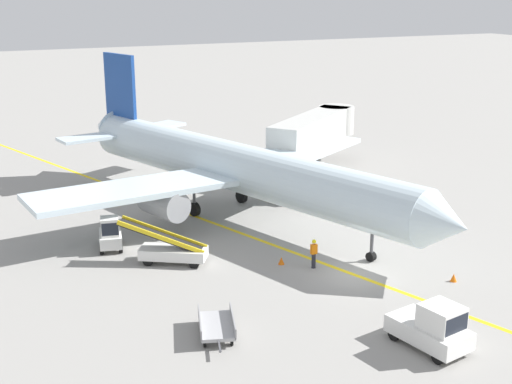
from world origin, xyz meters
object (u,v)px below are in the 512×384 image
at_px(pushback_tug, 433,328).
at_px(baggage_cart_loaded, 217,325).
at_px(safety_cone_nose_left, 281,261).
at_px(safety_cone_wingtip_left, 454,278).
at_px(jet_bridge, 318,129).
at_px(belt_loader_forward_hold, 171,250).
at_px(baggage_tug_by_cargo_door, 308,189).
at_px(ground_crew_marshaller, 314,253).
at_px(airliner, 232,166).
at_px(baggage_tug_near_wing, 110,235).
at_px(safety_cone_nose_right, 367,175).

relative_size(pushback_tug, baggage_cart_loaded, 1.02).
xyz_separation_m(safety_cone_nose_left, safety_cone_wingtip_left, (7.29, -6.09, 0.00)).
height_order(jet_bridge, belt_loader_forward_hold, jet_bridge).
bearing_deg(jet_bridge, baggage_tug_by_cargo_door, -123.72).
distance_m(jet_bridge, belt_loader_forward_hold, 23.71).
relative_size(jet_bridge, ground_crew_marshaller, 6.86).
bearing_deg(jet_bridge, ground_crew_marshaller, -120.40).
xyz_separation_m(airliner, baggage_tug_near_wing, (-9.35, -3.18, -2.49)).
xyz_separation_m(ground_crew_marshaller, safety_cone_nose_left, (-1.40, 1.25, -0.69)).
height_order(airliner, safety_cone_wingtip_left, airliner).
height_order(pushback_tug, ground_crew_marshaller, pushback_tug).
xyz_separation_m(belt_loader_forward_hold, safety_cone_nose_right, (20.57, 10.73, -0.56)).
height_order(baggage_tug_by_cargo_door, belt_loader_forward_hold, belt_loader_forward_hold).
bearing_deg(baggage_tug_near_wing, belt_loader_forward_hold, -53.39).
distance_m(belt_loader_forward_hold, baggage_cart_loaded, 9.18).
bearing_deg(baggage_cart_loaded, safety_cone_nose_right, 42.76).
distance_m(jet_bridge, baggage_tug_near_wing, 23.89).
bearing_deg(belt_loader_forward_hold, baggage_tug_near_wing, 126.61).
bearing_deg(jet_bridge, safety_cone_wingtip_left, -102.50).
xyz_separation_m(airliner, baggage_cart_loaded, (-7.61, -15.87, -2.95)).
height_order(baggage_tug_by_cargo_door, safety_cone_wingtip_left, baggage_tug_by_cargo_door).
distance_m(pushback_tug, safety_cone_nose_right, 28.38).
distance_m(airliner, jet_bridge, 14.13).
relative_size(jet_bridge, safety_cone_nose_left, 26.51).
distance_m(airliner, ground_crew_marshaller, 11.18).
height_order(pushback_tug, safety_cone_nose_left, pushback_tug).
relative_size(safety_cone_nose_left, safety_cone_nose_right, 1.00).
bearing_deg(airliner, baggage_cart_loaded, -115.63).
bearing_deg(ground_crew_marshaller, pushback_tug, -88.93).
height_order(jet_bridge, baggage_tug_near_wing, jet_bridge).
relative_size(baggage_tug_by_cargo_door, baggage_cart_loaded, 0.71).
distance_m(jet_bridge, safety_cone_nose_left, 22.10).
bearing_deg(baggage_cart_loaded, jet_bridge, 51.56).
distance_m(baggage_tug_by_cargo_door, safety_cone_nose_left, 12.35).
xyz_separation_m(ground_crew_marshaller, safety_cone_nose_right, (13.58, 14.89, -0.69)).
distance_m(belt_loader_forward_hold, safety_cone_nose_right, 23.21).
height_order(baggage_tug_near_wing, safety_cone_nose_right, baggage_tug_near_wing).
relative_size(belt_loader_forward_hold, ground_crew_marshaller, 2.88).
relative_size(baggage_tug_by_cargo_door, belt_loader_forward_hold, 0.55).
height_order(ground_crew_marshaller, safety_cone_wingtip_left, ground_crew_marshaller).
distance_m(airliner, safety_cone_nose_left, 10.22).
relative_size(jet_bridge, baggage_tug_near_wing, 4.45).
distance_m(pushback_tug, belt_loader_forward_hold, 15.99).
distance_m(baggage_cart_loaded, safety_cone_nose_right, 29.26).
bearing_deg(baggage_tug_near_wing, baggage_tug_by_cargo_door, 12.54).
bearing_deg(jet_bridge, safety_cone_nose_right, -60.58).
xyz_separation_m(baggage_tug_near_wing, ground_crew_marshaller, (9.64, -7.72, -0.02)).
xyz_separation_m(airliner, safety_cone_wingtip_left, (6.19, -15.74, -3.20)).
distance_m(airliner, safety_cone_nose_right, 14.78).
xyz_separation_m(airliner, belt_loader_forward_hold, (-6.70, -6.73, -2.64)).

